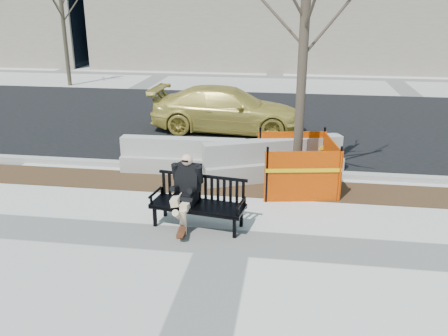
{
  "coord_description": "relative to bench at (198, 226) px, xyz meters",
  "views": [
    {
      "loc": [
        1.07,
        -7.33,
        4.04
      ],
      "look_at": [
        -0.18,
        1.13,
        0.97
      ],
      "focal_mm": 38.09,
      "sensor_mm": 36.0,
      "label": 1
    }
  ],
  "objects": [
    {
      "name": "bench",
      "position": [
        0.0,
        0.0,
        0.0
      ],
      "size": [
        1.86,
        0.91,
        0.95
      ],
      "primitive_type": null,
      "rotation": [
        0.0,
        0.0,
        -0.16
      ],
      "color": "black",
      "rests_on": "ground"
    },
    {
      "name": "asphalt_street",
      "position": [
        0.58,
        8.27,
        0.0
      ],
      "size": [
        60.0,
        10.4,
        0.01
      ],
      "primitive_type": "cube",
      "color": "black",
      "rests_on": "ground"
    },
    {
      "name": "jersey_barrier_right",
      "position": [
        1.26,
        2.76,
        0.0
      ],
      "size": [
        3.35,
        1.9,
        0.96
      ],
      "primitive_type": null,
      "rotation": [
        0.0,
        0.0,
        0.39
      ],
      "color": "#98958E",
      "rests_on": "ground"
    },
    {
      "name": "seated_man",
      "position": [
        -0.24,
        0.09,
        0.0
      ],
      "size": [
        0.72,
        1.04,
        1.35
      ],
      "primitive_type": null,
      "rotation": [
        0.0,
        0.0,
        -0.16
      ],
      "color": "black",
      "rests_on": "ground"
    },
    {
      "name": "sedan",
      "position": [
        -0.4,
        6.8,
        0.0
      ],
      "size": [
        4.88,
        2.11,
        1.4
      ],
      "primitive_type": "imported",
      "rotation": [
        0.0,
        0.0,
        1.54
      ],
      "color": "gold",
      "rests_on": "ground"
    },
    {
      "name": "curb",
      "position": [
        0.58,
        3.02,
        0.06
      ],
      "size": [
        60.0,
        0.25,
        0.12
      ],
      "primitive_type": "cube",
      "color": "#9E9B93",
      "rests_on": "ground"
    },
    {
      "name": "jersey_barrier_left",
      "position": [
        -0.95,
        2.87,
        0.0
      ],
      "size": [
        3.04,
        0.68,
        0.87
      ],
      "primitive_type": null,
      "rotation": [
        0.0,
        0.0,
        0.03
      ],
      "color": "#A29F97",
      "rests_on": "ground"
    },
    {
      "name": "ground",
      "position": [
        0.58,
        -0.53,
        0.0
      ],
      "size": [
        120.0,
        120.0,
        0.0
      ],
      "primitive_type": "plane",
      "color": "beige",
      "rests_on": "ground"
    },
    {
      "name": "mulch_strip",
      "position": [
        0.58,
        2.07,
        0.0
      ],
      "size": [
        40.0,
        1.2,
        0.02
      ],
      "primitive_type": "cube",
      "color": "#47301C",
      "rests_on": "ground"
    },
    {
      "name": "far_tree_left",
      "position": [
        -9.2,
        14.04,
        0.0
      ],
      "size": [
        2.71,
        2.71,
        5.72
      ],
      "primitive_type": null,
      "rotation": [
        0.0,
        0.0,
        0.35
      ],
      "color": "#493F2F",
      "rests_on": "ground"
    },
    {
      "name": "tree_fence",
      "position": [
        1.8,
        2.19,
        0.0
      ],
      "size": [
        2.79,
        2.79,
        6.03
      ],
      "primitive_type": null,
      "rotation": [
        0.0,
        0.0,
        0.17
      ],
      "color": "#E74700",
      "rests_on": "ground"
    }
  ]
}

